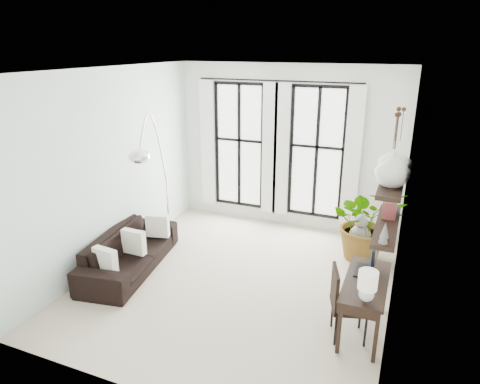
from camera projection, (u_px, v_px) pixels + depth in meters
The scene contains 16 objects.
floor at pixel (238, 281), 6.73m from camera, with size 5.00×5.00×0.00m, color beige.
ceiling at pixel (238, 70), 5.68m from camera, with size 5.00×5.00×0.00m, color white.
wall_left at pixel (112, 168), 7.01m from camera, with size 5.00×5.00×0.00m, color silver.
wall_right at pixel (403, 205), 5.40m from camera, with size 5.00×5.00×0.00m, color white.
wall_back at pixel (287, 148), 8.39m from camera, with size 4.50×4.50×0.00m, color white.
windows at pixel (276, 149), 8.41m from camera, with size 3.26×0.13×2.65m.
wall_shelves at pixel (389, 207), 4.98m from camera, with size 0.25×1.30×0.60m.
sofa at pixel (130, 251), 7.00m from camera, with size 2.16×0.85×0.63m, color black.
throw_pillows at pixel (134, 242), 6.90m from camera, with size 0.40×1.52×0.40m.
plant at pixel (366, 222), 7.25m from camera, with size 1.19×1.03×1.32m, color #2D7228.
desk at pixel (365, 285), 5.30m from camera, with size 0.52×1.23×1.12m.
desk_chair at pixel (343, 299), 5.28m from camera, with size 0.56×0.56×0.95m.
arc_lamp at pixel (153, 146), 7.05m from camera, with size 0.75×1.69×2.50m.
buddha at pixel (359, 241), 7.31m from camera, with size 0.44×0.44×0.80m.
vase_a at pixel (393, 169), 4.55m from camera, with size 0.37×0.37×0.38m, color white.
vase_b at pixel (395, 160), 4.90m from camera, with size 0.37×0.37×0.38m, color white.
Camera 1 is at (2.27, -5.45, 3.52)m, focal length 32.00 mm.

